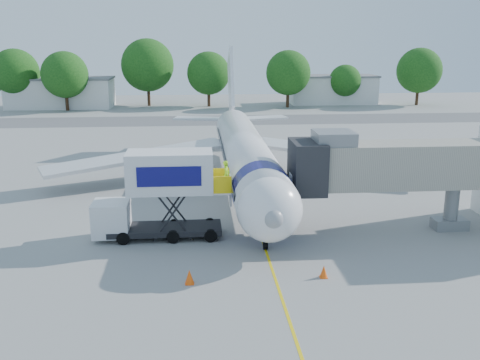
{
  "coord_description": "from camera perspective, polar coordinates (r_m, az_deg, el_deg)",
  "views": [
    {
      "loc": [
        -3.94,
        -38.87,
        12.17
      ],
      "look_at": [
        -1.17,
        -5.4,
        3.2
      ],
      "focal_mm": 40.0,
      "sensor_mm": 36.0,
      "label": 1
    }
  ],
  "objects": [
    {
      "name": "tree_b",
      "position": [
        96.91,
        -18.19,
        10.62
      ],
      "size": [
        7.86,
        7.86,
        10.02
      ],
      "color": "#382314",
      "rests_on": "ground"
    },
    {
      "name": "taxiway_strip",
      "position": [
        81.87,
        -1.93,
        6.4
      ],
      "size": [
        120.0,
        10.0,
        0.01
      ],
      "primitive_type": "cube",
      "color": "#59595B",
      "rests_on": "ground"
    },
    {
      "name": "tree_g",
      "position": [
        105.19,
        18.58,
        11.01
      ],
      "size": [
        8.19,
        8.19,
        10.44
      ],
      "color": "#382314",
      "rests_on": "ground"
    },
    {
      "name": "ground",
      "position": [
        40.91,
        1.01,
        -2.35
      ],
      "size": [
        160.0,
        160.0,
        0.0
      ],
      "primitive_type": "plane",
      "color": "#959593",
      "rests_on": "ground"
    },
    {
      "name": "guidance_line",
      "position": [
        40.91,
        1.01,
        -2.35
      ],
      "size": [
        0.15,
        70.0,
        0.01
      ],
      "primitive_type": "cube",
      "color": "yellow",
      "rests_on": "ground"
    },
    {
      "name": "tree_c",
      "position": [
        100.31,
        -9.84,
        11.98
      ],
      "size": [
        9.48,
        9.48,
        12.09
      ],
      "color": "#382314",
      "rests_on": "ground"
    },
    {
      "name": "jet_bridge",
      "position": [
        34.91,
        15.39,
        1.46
      ],
      "size": [
        13.9,
        3.2,
        6.6
      ],
      "color": "#A29D8A",
      "rests_on": "ground"
    },
    {
      "name": "tree_f",
      "position": [
        102.0,
        11.14,
        10.36
      ],
      "size": [
        5.82,
        5.82,
        7.42
      ],
      "color": "#382314",
      "rests_on": "ground"
    },
    {
      "name": "tree_e",
      "position": [
        97.06,
        5.16,
        11.32
      ],
      "size": [
        7.91,
        7.91,
        10.09
      ],
      "color": "#382314",
      "rests_on": "ground"
    },
    {
      "name": "aircraft",
      "position": [
        44.14,
        0.5,
        2.89
      ],
      "size": [
        34.17,
        37.73,
        11.35
      ],
      "color": "white",
      "rests_on": "ground"
    },
    {
      "name": "ground_tug",
      "position": [
        23.37,
        2.32,
        -14.28
      ],
      "size": [
        3.72,
        2.09,
        1.44
      ],
      "rotation": [
        0.0,
        0.0,
        0.07
      ],
      "color": "silver",
      "rests_on": "ground"
    },
    {
      "name": "catering_hiloader",
      "position": [
        33.3,
        -8.54,
        -1.63
      ],
      "size": [
        8.5,
        2.44,
        5.5
      ],
      "color": "black",
      "rests_on": "ground"
    },
    {
      "name": "outbuilding_right",
      "position": [
        104.58,
        9.79,
        9.52
      ],
      "size": [
        16.4,
        7.4,
        5.3
      ],
      "color": "silver",
      "rests_on": "ground"
    },
    {
      "name": "tree_d",
      "position": [
        98.1,
        -3.38,
        11.3
      ],
      "size": [
        7.7,
        7.7,
        9.82
      ],
      "color": "#382314",
      "rests_on": "ground"
    },
    {
      "name": "safety_cone_b",
      "position": [
        27.77,
        -5.42,
        -10.26
      ],
      "size": [
        0.48,
        0.48,
        0.77
      ],
      "color": "#FE550D",
      "rests_on": "ground"
    },
    {
      "name": "tree_a",
      "position": [
        102.14,
        -22.85,
        10.52
      ],
      "size": [
        8.16,
        8.16,
        10.4
      ],
      "color": "#382314",
      "rests_on": "ground"
    },
    {
      "name": "outbuilding_left",
      "position": [
        102.19,
        -18.55,
        8.85
      ],
      "size": [
        18.4,
        8.4,
        5.3
      ],
      "color": "silver",
      "rests_on": "ground"
    },
    {
      "name": "safety_cone_a",
      "position": [
        28.67,
        8.92,
        -9.64
      ],
      "size": [
        0.43,
        0.43,
        0.68
      ],
      "color": "#FE550D",
      "rests_on": "ground"
    }
  ]
}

